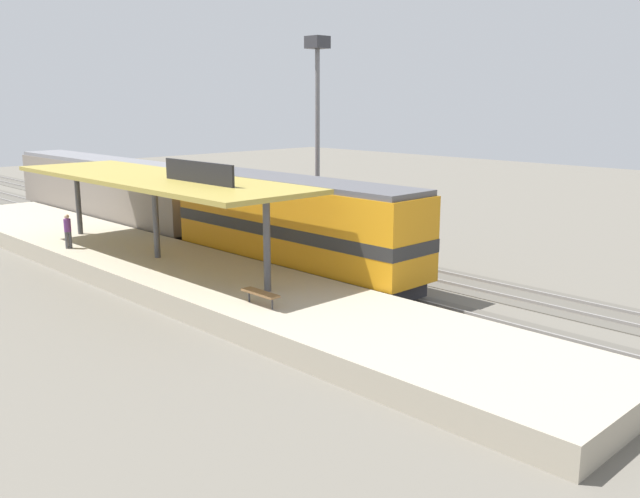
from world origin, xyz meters
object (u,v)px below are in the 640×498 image
passenger_carriage_single (108,191)px  freight_car (219,198)px  locomotive (293,225)px  person_waiting (68,229)px  light_mast (317,94)px  platform_bench (260,293)px

passenger_carriage_single → freight_car: 7.39m
freight_car → locomotive: bearing=-110.6°
freight_car → person_waiting: freight_car is taller
light_mast → freight_car: bearing=119.2°
locomotive → person_waiting: (-6.69, 9.21, -0.56)m
passenger_carriage_single → freight_car: bearing=-51.5°
locomotive → person_waiting: size_ratio=8.44×
locomotive → light_mast: size_ratio=1.23×
locomotive → light_mast: light_mast is taller
person_waiting → platform_bench: bearing=-87.2°
light_mast → locomotive: bearing=-140.2°
passenger_carriage_single → freight_car: size_ratio=1.67×
platform_bench → passenger_carriage_single: bearing=75.3°
passenger_carriage_single → platform_bench: bearing=-104.7°
passenger_carriage_single → person_waiting: 11.06m
light_mast → passenger_carriage_single: bearing=124.1°
locomotive → freight_car: size_ratio=1.20×
platform_bench → locomotive: bearing=39.3°
person_waiting → passenger_carriage_single: bearing=52.7°
platform_bench → freight_car: bearing=58.3°
light_mast → person_waiting: bearing=169.4°
platform_bench → passenger_carriage_single: 23.70m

